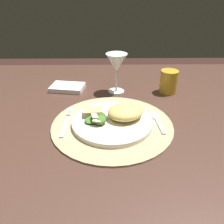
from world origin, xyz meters
TOP-DOWN VIEW (x-y plane):
  - dining_table at (0.00, 0.00)m, footprint 1.40×1.02m
  - placemat at (0.07, -0.10)m, footprint 0.38×0.38m
  - dinner_plate at (0.07, -0.10)m, footprint 0.25×0.25m
  - pasta_serving at (0.11, -0.08)m, footprint 0.15×0.14m
  - salad_greens at (0.03, -0.10)m, footprint 0.08×0.08m
  - bread_piece at (0.01, -0.07)m, footprint 0.06×0.05m
  - fork at (-0.07, -0.09)m, footprint 0.02×0.17m
  - spoon at (0.22, -0.07)m, footprint 0.03×0.13m
  - napkin at (-0.11, 0.18)m, footprint 0.15×0.11m
  - wine_glass at (0.09, 0.16)m, footprint 0.08×0.08m
  - amber_tumbler at (0.30, 0.15)m, footprint 0.07×0.07m

SIDE VIEW (x-z plane):
  - dining_table at x=0.00m, z-range 0.23..0.94m
  - placemat at x=0.07m, z-range 0.70..0.71m
  - fork at x=-0.07m, z-range 0.71..0.72m
  - spoon at x=0.22m, z-range 0.71..0.72m
  - napkin at x=-0.11m, z-range 0.70..0.72m
  - dinner_plate at x=0.07m, z-range 0.71..0.73m
  - salad_greens at x=0.03m, z-range 0.72..0.75m
  - bread_piece at x=0.01m, z-range 0.73..0.75m
  - pasta_serving at x=0.11m, z-range 0.73..0.77m
  - amber_tumbler at x=0.30m, z-range 0.70..0.80m
  - wine_glass at x=0.09m, z-range 0.74..0.90m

